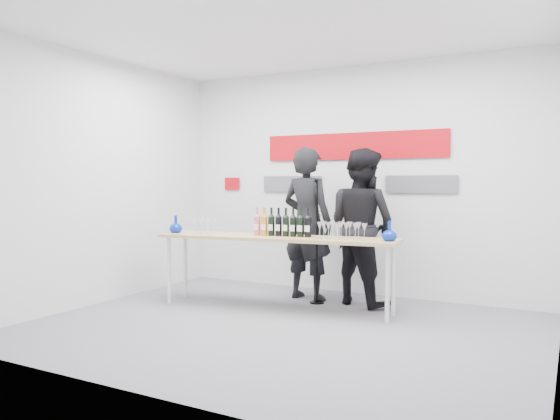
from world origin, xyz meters
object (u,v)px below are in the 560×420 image
at_px(presenter_left, 307,224).
at_px(presenter_right, 362,227).
at_px(mic_stand, 317,266).
at_px(tasting_table, 276,242).

distance_m(presenter_left, presenter_right, 0.69).
relative_size(presenter_right, mic_stand, 1.24).
bearing_deg(tasting_table, presenter_left, 75.03).
bearing_deg(presenter_right, tasting_table, 64.04).
bearing_deg(tasting_table, presenter_right, 36.32).
distance_m(tasting_table, presenter_right, 1.08).
height_order(tasting_table, presenter_right, presenter_right).
xyz_separation_m(tasting_table, presenter_right, (0.77, 0.74, 0.15)).
bearing_deg(tasting_table, mic_stand, 51.91).
bearing_deg(mic_stand, presenter_right, 3.24).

